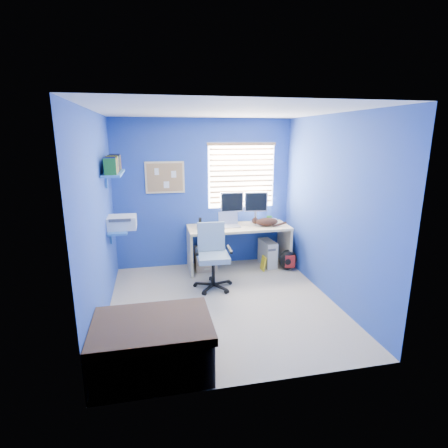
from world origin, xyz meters
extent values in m
cube|color=#BAB095|center=(0.00, 0.00, 0.00)|extent=(3.00, 3.20, 0.00)
cube|color=white|center=(0.00, 0.00, 2.50)|extent=(3.00, 3.20, 0.00)
cube|color=#314EA4|center=(0.00, 1.60, 1.25)|extent=(3.00, 0.01, 2.50)
cube|color=#314EA4|center=(0.00, -1.60, 1.25)|extent=(3.00, 0.01, 2.50)
cube|color=#314EA4|center=(-1.50, 0.00, 1.25)|extent=(0.01, 3.20, 2.50)
cube|color=#314EA4|center=(1.50, 0.00, 1.25)|extent=(0.01, 3.20, 2.50)
cube|color=#DBC586|center=(0.53, 1.26, 0.37)|extent=(1.70, 0.65, 0.74)
cube|color=silver|center=(0.37, 1.27, 0.85)|extent=(0.33, 0.26, 0.22)
cube|color=silver|center=(0.47, 1.52, 1.01)|extent=(0.40, 0.13, 0.54)
cube|color=silver|center=(0.88, 1.46, 1.01)|extent=(0.41, 0.16, 0.54)
cube|color=black|center=(-0.12, 1.29, 0.82)|extent=(0.09, 0.11, 0.17)
imported|color=#1E6622|center=(1.13, 1.46, 0.79)|extent=(0.10, 0.09, 0.10)
cylinder|color=silver|center=(1.18, 1.37, 0.78)|extent=(0.13, 0.13, 0.07)
ellipsoid|color=black|center=(1.00, 1.19, 0.81)|extent=(0.43, 0.33, 0.14)
cube|color=beige|center=(1.05, 1.26, 0.23)|extent=(0.23, 0.46, 0.45)
cube|color=tan|center=(-0.04, 1.27, 0.20)|extent=(0.35, 0.28, 0.41)
cube|color=yellow|center=(0.91, 1.06, 0.12)|extent=(0.03, 0.17, 0.24)
ellipsoid|color=black|center=(1.33, 1.00, 0.18)|extent=(0.35, 0.29, 0.36)
cube|color=brown|center=(-0.93, -1.20, 0.26)|extent=(1.08, 0.77, 0.52)
cylinder|color=black|center=(-0.04, 0.53, 0.03)|extent=(0.58, 0.58, 0.06)
cylinder|color=black|center=(-0.04, 0.53, 0.25)|extent=(0.05, 0.05, 0.38)
cube|color=#88ACBB|center=(-0.04, 0.53, 0.48)|extent=(0.47, 0.47, 0.08)
cube|color=#88ACBB|center=(-0.03, 0.75, 0.74)|extent=(0.41, 0.08, 0.43)
cube|color=white|center=(0.65, 1.59, 1.55)|extent=(1.15, 0.01, 1.10)
cube|color=#CA864E|center=(0.65, 1.56, 1.55)|extent=(1.10, 0.03, 1.00)
cube|color=#DBC586|center=(-0.65, 1.58, 1.55)|extent=(0.64, 0.02, 0.52)
cube|color=tan|center=(-0.65, 1.57, 1.55)|extent=(0.58, 0.01, 0.46)
cube|color=#3A77C2|center=(-1.36, 0.75, 0.92)|extent=(0.26, 0.55, 0.03)
cube|color=silver|center=(-1.32, 0.75, 1.02)|extent=(0.42, 0.34, 0.18)
cube|color=#3A77C2|center=(-1.37, 0.75, 1.72)|extent=(0.24, 0.90, 0.03)
cube|color=navy|center=(-1.38, 0.75, 1.84)|extent=(0.15, 0.80, 0.22)
camera|label=1|loc=(-0.86, -4.24, 2.22)|focal=28.00mm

